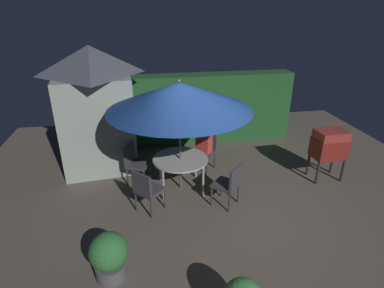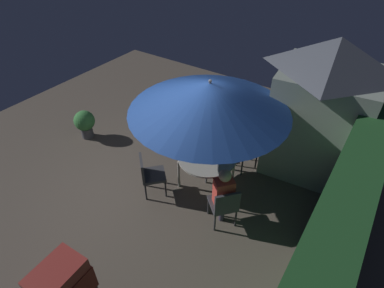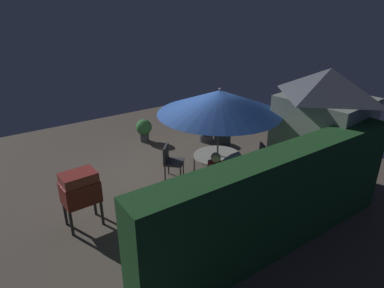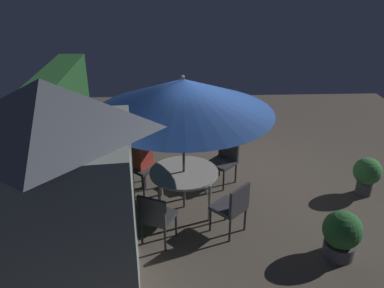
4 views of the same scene
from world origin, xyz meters
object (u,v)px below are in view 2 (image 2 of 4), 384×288
(garden_shed, at_px, (322,108))
(bbq_grill, at_px, (61,285))
(person_in_red, at_px, (224,191))
(potted_plant_by_shed, at_px, (85,122))
(patio_umbrella, at_px, (210,97))
(patio_table, at_px, (207,159))
(chair_toward_hedge, at_px, (197,134))
(chair_toward_house, at_px, (149,173))
(potted_plant_by_grill, at_px, (162,108))
(chair_far_side, at_px, (248,148))
(chair_near_shed, at_px, (224,204))

(garden_shed, relative_size, bbq_grill, 2.44)
(bbq_grill, xyz_separation_m, person_in_red, (-2.70, 0.90, -0.06))
(potted_plant_by_shed, bearing_deg, patio_umbrella, 94.91)
(patio_table, height_order, chair_toward_hedge, chair_toward_hedge)
(chair_toward_hedge, bearing_deg, patio_umbrella, 44.61)
(chair_toward_house, distance_m, potted_plant_by_grill, 2.68)
(chair_far_side, xyz_separation_m, person_in_red, (1.65, 0.31, 0.26))
(potted_plant_by_shed, xyz_separation_m, potted_plant_by_grill, (-1.67, 1.12, -0.03))
(bbq_grill, xyz_separation_m, chair_far_side, (-4.35, 0.59, -0.33))
(garden_shed, bearing_deg, chair_far_side, -52.56)
(garden_shed, distance_m, chair_far_side, 1.70)
(chair_toward_hedge, height_order, potted_plant_by_grill, chair_toward_hedge)
(patio_table, distance_m, chair_toward_hedge, 1.08)
(person_in_red, bearing_deg, chair_toward_hedge, -133.54)
(patio_umbrella, distance_m, bbq_grill, 3.60)
(patio_umbrella, distance_m, person_in_red, 1.66)
(bbq_grill, distance_m, potted_plant_by_shed, 4.50)
(potted_plant_by_shed, height_order, potted_plant_by_grill, potted_plant_by_grill)
(bbq_grill, relative_size, potted_plant_by_grill, 1.58)
(chair_toward_house, bearing_deg, chair_near_shed, 94.65)
(bbq_grill, relative_size, chair_near_shed, 1.33)
(chair_near_shed, distance_m, person_in_red, 0.28)
(potted_plant_by_grill, bearing_deg, bbq_grill, 24.27)
(bbq_grill, bearing_deg, potted_plant_by_shed, -133.36)
(patio_umbrella, bearing_deg, garden_shed, 139.45)
(garden_shed, distance_m, chair_toward_hedge, 2.72)
(patio_umbrella, xyz_separation_m, potted_plant_by_shed, (0.29, -3.40, -1.66))
(patio_table, bearing_deg, person_in_red, 48.41)
(bbq_grill, bearing_deg, chair_toward_house, -164.93)
(patio_table, bearing_deg, garden_shed, 139.45)
(patio_umbrella, xyz_separation_m, chair_far_side, (-0.97, 0.45, -1.57))
(chair_near_shed, bearing_deg, chair_toward_house, -85.35)
(chair_toward_house, height_order, potted_plant_by_grill, chair_toward_house)
(patio_umbrella, height_order, chair_far_side, patio_umbrella)
(potted_plant_by_shed, height_order, person_in_red, person_in_red)
(patio_table, distance_m, chair_far_side, 1.08)
(patio_umbrella, relative_size, potted_plant_by_grill, 3.84)
(garden_shed, xyz_separation_m, chair_near_shed, (2.56, -0.74, -0.97))
(chair_near_shed, height_order, chair_far_side, same)
(bbq_grill, height_order, potted_plant_by_shed, bbq_grill)
(potted_plant_by_grill, height_order, person_in_red, person_in_red)
(garden_shed, xyz_separation_m, potted_plant_by_grill, (0.45, -3.84, -1.09))
(bbq_grill, height_order, person_in_red, person_in_red)
(patio_table, bearing_deg, patio_umbrella, -161.57)
(chair_far_side, bearing_deg, potted_plant_by_shed, -71.79)
(chair_toward_hedge, height_order, person_in_red, person_in_red)
(bbq_grill, bearing_deg, chair_toward_hedge, -171.58)
(patio_table, xyz_separation_m, chair_near_shed, (0.73, 0.82, -0.15))
(chair_toward_hedge, relative_size, person_in_red, 0.71)
(chair_near_shed, relative_size, person_in_red, 0.71)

